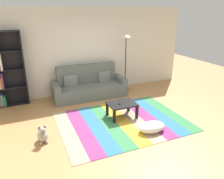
% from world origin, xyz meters
% --- Properties ---
extents(ground_plane, '(14.00, 14.00, 0.00)m').
position_xyz_m(ground_plane, '(0.00, 0.00, 0.00)').
color(ground_plane, '#B27F4C').
extents(back_wall, '(6.80, 0.10, 2.70)m').
position_xyz_m(back_wall, '(0.00, 2.55, 1.35)').
color(back_wall, silver).
rests_on(back_wall, ground_plane).
extents(rug, '(3.06, 2.28, 0.01)m').
position_xyz_m(rug, '(0.03, 0.10, 0.00)').
color(rug, tan).
rests_on(rug, ground_plane).
extents(couch, '(2.26, 0.80, 1.00)m').
position_xyz_m(couch, '(-0.21, 2.02, 0.34)').
color(couch, '#59605B').
rests_on(couch, ground_plane).
extents(bookshelf, '(0.90, 0.28, 2.10)m').
position_xyz_m(bookshelf, '(-2.57, 2.31, 1.06)').
color(bookshelf, black).
rests_on(bookshelf, ground_plane).
extents(coffee_table, '(0.70, 0.54, 0.37)m').
position_xyz_m(coffee_table, '(0.13, 0.34, 0.31)').
color(coffee_table, black).
rests_on(coffee_table, rug).
extents(pouf, '(0.64, 0.40, 0.22)m').
position_xyz_m(pouf, '(0.44, -0.58, 0.12)').
color(pouf, white).
rests_on(pouf, rug).
extents(dog, '(0.22, 0.35, 0.40)m').
position_xyz_m(dog, '(-1.87, -0.02, 0.16)').
color(dog, '#9E998E').
rests_on(dog, ground_plane).
extents(standing_lamp, '(0.32, 0.32, 1.93)m').
position_xyz_m(standing_lamp, '(1.12, 2.13, 1.61)').
color(standing_lamp, black).
rests_on(standing_lamp, ground_plane).
extents(tv_remote, '(0.11, 0.15, 0.02)m').
position_xyz_m(tv_remote, '(0.08, 0.37, 0.39)').
color(tv_remote, black).
rests_on(tv_remote, coffee_table).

